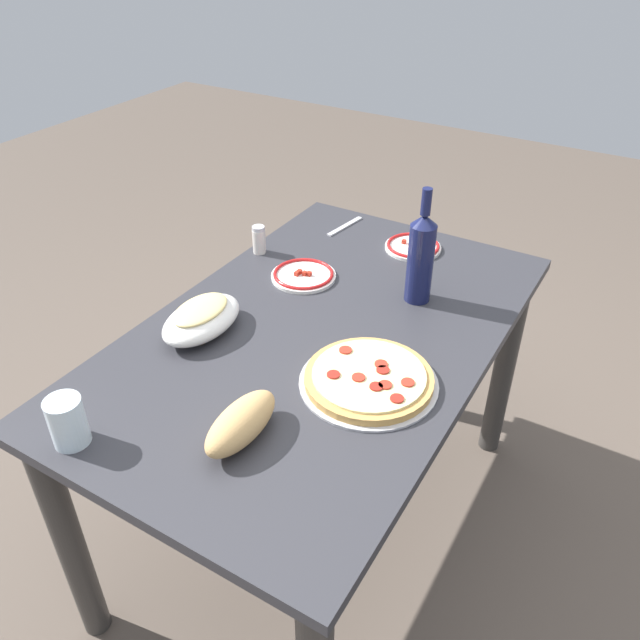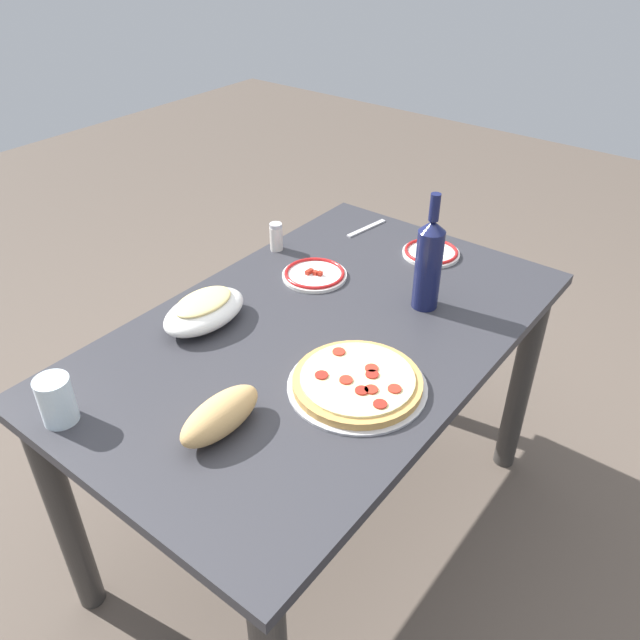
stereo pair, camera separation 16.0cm
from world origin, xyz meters
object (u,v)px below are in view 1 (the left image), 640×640
object	(u,v)px
baked_pasta_dish	(201,317)
spice_shaker	(259,240)
dining_table	(320,369)
side_plate_far	(303,275)
bread_loaf	(241,423)
wine_bottle	(421,256)
pepperoni_pizza	(369,379)
side_plate_near	(413,246)
water_glass	(67,422)

from	to	relation	value
baked_pasta_dish	spice_shaker	xyz separation A→B (m)	(0.41, 0.12, 0.00)
dining_table	side_plate_far	size ratio (longest dim) A/B	7.17
side_plate_far	bread_loaf	world-z (taller)	bread_loaf
baked_pasta_dish	wine_bottle	size ratio (longest dim) A/B	0.75
pepperoni_pizza	spice_shaker	xyz separation A→B (m)	(0.38, 0.57, 0.03)
dining_table	wine_bottle	xyz separation A→B (m)	(0.26, -0.15, 0.26)
wine_bottle	side_plate_near	distance (m)	0.31
pepperoni_pizza	side_plate_far	size ratio (longest dim) A/B	1.70
water_glass	wine_bottle	bearing A→B (deg)	-24.09
wine_bottle	side_plate_near	size ratio (longest dim) A/B	1.85
pepperoni_pizza	bread_loaf	xyz separation A→B (m)	(-0.28, 0.14, 0.02)
wine_bottle	side_plate_far	world-z (taller)	wine_bottle
baked_pasta_dish	wine_bottle	world-z (taller)	wine_bottle
dining_table	bread_loaf	world-z (taller)	bread_loaf
bread_loaf	pepperoni_pizza	bearing A→B (deg)	-27.20
pepperoni_pizza	side_plate_near	world-z (taller)	pepperoni_pizza
baked_pasta_dish	bread_loaf	world-z (taller)	same
baked_pasta_dish	side_plate_near	world-z (taller)	baked_pasta_dish
wine_bottle	spice_shaker	bearing A→B (deg)	90.26
water_glass	pepperoni_pizza	bearing A→B (deg)	-42.80
side_plate_near	bread_loaf	distance (m)	0.93
side_plate_far	spice_shaker	xyz separation A→B (m)	(0.06, 0.20, 0.03)
side_plate_near	spice_shaker	size ratio (longest dim) A/B	1.99
pepperoni_pizza	water_glass	bearing A→B (deg)	137.20
side_plate_near	bread_loaf	size ratio (longest dim) A/B	0.84
wine_bottle	spice_shaker	distance (m)	0.53
dining_table	baked_pasta_dish	xyz separation A→B (m)	(-0.16, 0.25, 0.17)
wine_bottle	dining_table	bearing A→B (deg)	149.88
dining_table	side_plate_far	xyz separation A→B (m)	(0.20, 0.17, 0.14)
baked_pasta_dish	bread_loaf	bearing A→B (deg)	-129.03
bread_loaf	dining_table	bearing A→B (deg)	8.10
baked_pasta_dish	spice_shaker	size ratio (longest dim) A/B	2.76
baked_pasta_dish	pepperoni_pizza	bearing A→B (deg)	-86.10
side_plate_far	spice_shaker	distance (m)	0.21
wine_bottle	water_glass	size ratio (longest dim) A/B	2.97
pepperoni_pizza	baked_pasta_dish	world-z (taller)	baked_pasta_dish
dining_table	pepperoni_pizza	size ratio (longest dim) A/B	4.22
water_glass	side_plate_far	world-z (taller)	water_glass
water_glass	baked_pasta_dish	bearing A→B (deg)	2.80
baked_pasta_dish	dining_table	bearing A→B (deg)	-58.21
bread_loaf	spice_shaker	distance (m)	0.79
bread_loaf	side_plate_near	bearing A→B (deg)	2.03
pepperoni_pizza	water_glass	world-z (taller)	water_glass
pepperoni_pizza	baked_pasta_dish	xyz separation A→B (m)	(-0.03, 0.45, 0.03)
wine_bottle	pepperoni_pizza	bearing A→B (deg)	-172.37
water_glass	spice_shaker	size ratio (longest dim) A/B	1.24
pepperoni_pizza	water_glass	distance (m)	0.64
spice_shaker	baked_pasta_dish	bearing A→B (deg)	-164.09
side_plate_near	wine_bottle	bearing A→B (deg)	-153.97
baked_pasta_dish	water_glass	world-z (taller)	water_glass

